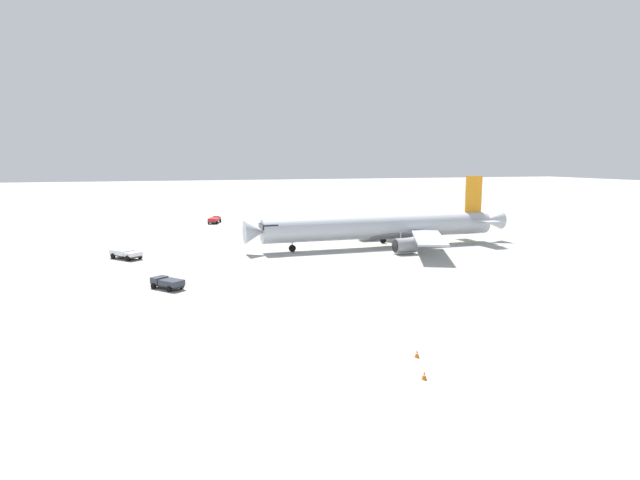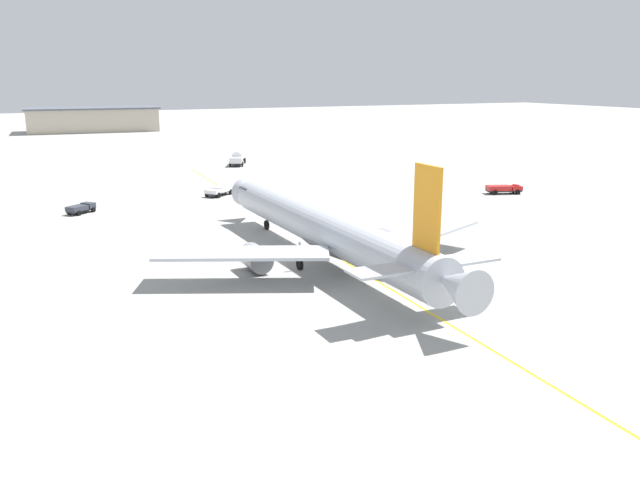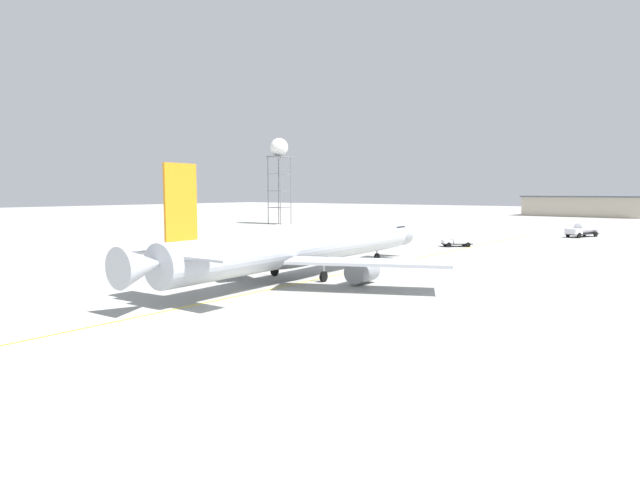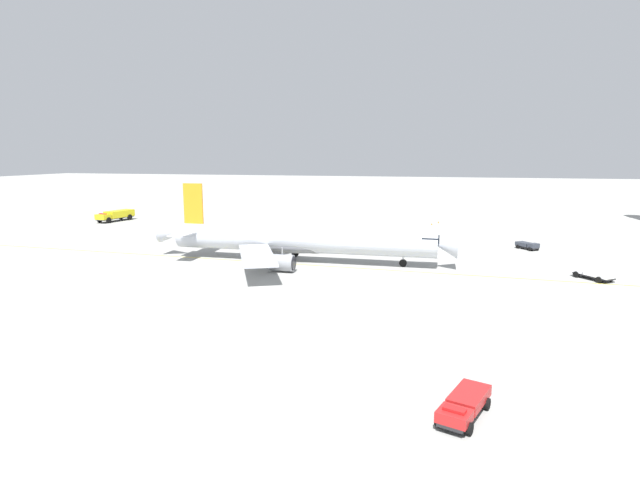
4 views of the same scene
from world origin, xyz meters
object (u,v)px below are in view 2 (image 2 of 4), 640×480
(airliner_main, at_px, (325,230))
(ops_pickup_truck, at_px, (504,189))
(fuel_tanker_truck, at_px, (238,157))
(baggage_truck_truck, at_px, (81,208))
(pushback_tug_truck, at_px, (220,190))

(airliner_main, height_order, ops_pickup_truck, airliner_main)
(fuel_tanker_truck, bearing_deg, ops_pickup_truck, 51.35)
(airliner_main, height_order, baggage_truck_truck, airliner_main)
(ops_pickup_truck, bearing_deg, baggage_truck_truck, -171.70)
(ops_pickup_truck, height_order, baggage_truck_truck, ops_pickup_truck)
(fuel_tanker_truck, bearing_deg, airliner_main, 12.16)
(fuel_tanker_truck, distance_m, baggage_truck_truck, 52.04)
(fuel_tanker_truck, relative_size, baggage_truck_truck, 2.08)
(baggage_truck_truck, bearing_deg, airliner_main, -100.65)
(airliner_main, height_order, fuel_tanker_truck, airliner_main)
(pushback_tug_truck, bearing_deg, airliner_main, 48.58)
(pushback_tug_truck, relative_size, baggage_truck_truck, 1.27)
(airliner_main, relative_size, ops_pickup_truck, 8.13)
(pushback_tug_truck, height_order, baggage_truck_truck, pushback_tug_truck)
(airliner_main, relative_size, baggage_truck_truck, 11.32)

